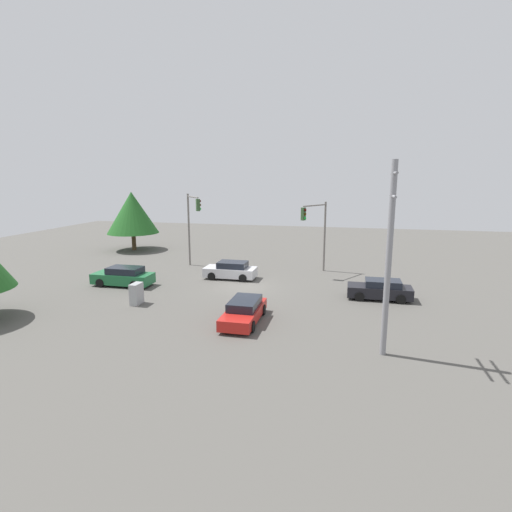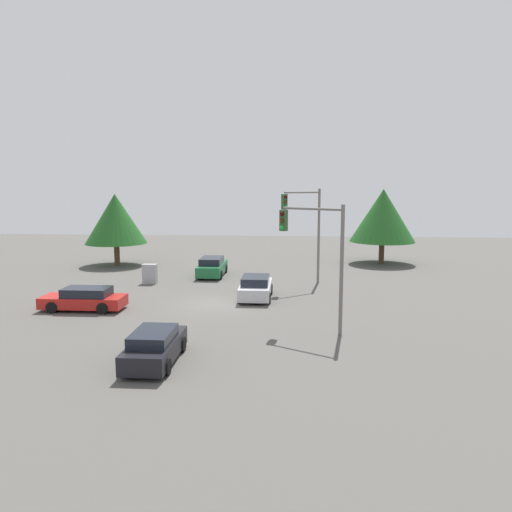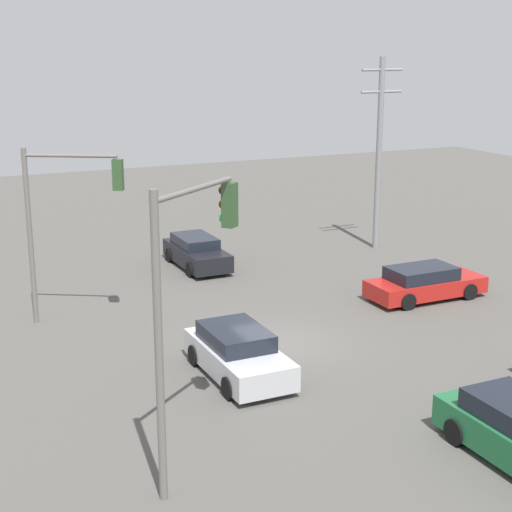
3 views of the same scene
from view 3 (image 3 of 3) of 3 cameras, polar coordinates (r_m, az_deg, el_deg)
name	(u,v)px [view 3 (image 3 of 3)]	position (r m, az deg, el deg)	size (l,w,h in m)	color
ground_plane	(279,345)	(26.09, 1.69, -6.49)	(80.00, 80.00, 0.00)	#54514C
sedan_silver	(238,354)	(23.53, -1.32, -7.10)	(2.01, 4.28, 1.45)	silver
sedan_red	(425,283)	(31.24, 12.16, -1.94)	(4.70, 1.93, 1.31)	red
sedan_dark	(197,252)	(35.04, -4.35, 0.27)	(1.86, 4.32, 1.38)	black
traffic_signal_main	(188,281)	(17.06, -5.00, -1.85)	(2.78, 2.28, 6.84)	slate
traffic_signal_cross	(65,206)	(27.72, -13.72, 3.53)	(3.09, 1.93, 6.24)	slate
utility_pole_tall	(379,149)	(38.03, 8.94, 7.69)	(2.20, 0.28, 9.11)	gray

